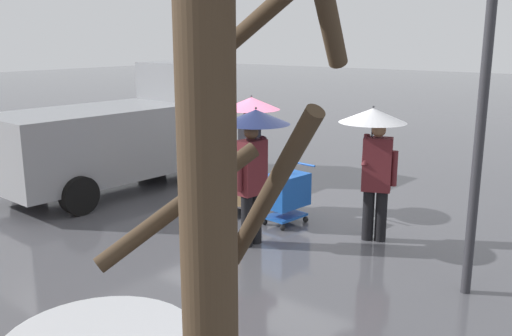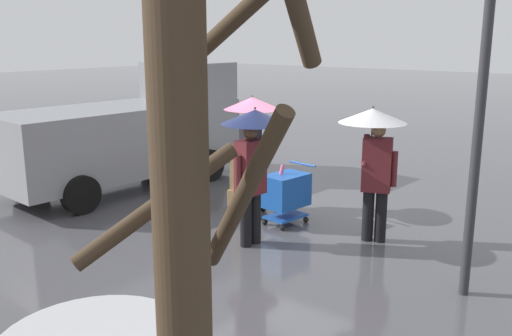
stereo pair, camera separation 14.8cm
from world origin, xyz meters
TOP-DOWN VIEW (x-y plane):
  - ground_plane at (0.00, 0.00)m, footprint 90.00×90.00m
  - cargo_van_parked_right at (3.81, 0.47)m, footprint 2.41×5.44m
  - shopping_cart_vendor at (-0.32, 0.52)m, footprint 0.64×0.87m
  - hand_dolly_boxes at (0.56, 0.55)m, footprint 0.67×0.81m
  - pedestrian_pink_side at (-1.84, 0.33)m, footprint 1.04×1.04m
  - pedestrian_black_side at (0.69, 0.21)m, footprint 1.04×1.04m
  - pedestrian_white_side at (-0.48, 1.61)m, footprint 1.04×1.04m
  - bare_tree_near at (-4.10, 6.50)m, footprint 1.09×0.92m
  - street_lamp at (-3.67, 1.32)m, footprint 0.28×0.28m

SIDE VIEW (x-z plane):
  - ground_plane at x=0.00m, z-range 0.00..0.00m
  - shopping_cart_vendor at x=-0.32m, z-range 0.05..1.09m
  - hand_dolly_boxes at x=0.56m, z-range -0.06..1.26m
  - cargo_van_parked_right at x=3.81m, z-range -0.12..2.48m
  - pedestrian_pink_side at x=-1.84m, z-range 0.51..2.66m
  - pedestrian_black_side at x=0.69m, z-range 0.51..2.66m
  - pedestrian_white_side at x=-0.48m, z-range 0.51..2.66m
  - bare_tree_near at x=-4.10m, z-range -0.14..3.94m
  - street_lamp at x=-3.67m, z-range 0.44..4.30m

